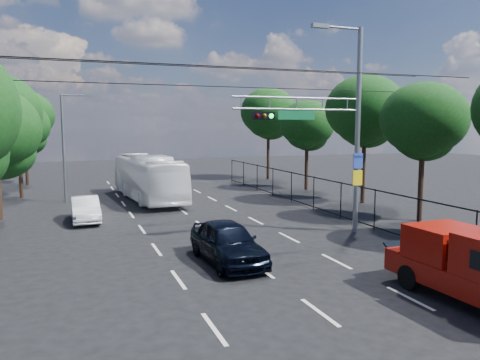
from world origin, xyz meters
name	(u,v)px	position (x,y,z in m)	size (l,w,h in m)	color
ground	(320,312)	(0.00, 0.00, 0.00)	(120.00, 120.00, 0.00)	black
lane_markings	(191,218)	(0.00, 14.00, 0.01)	(6.12, 38.00, 0.01)	beige
signal_mast	(335,121)	(5.28, 7.99, 5.24)	(6.43, 0.39, 9.50)	slate
streetlight_left	(66,142)	(-6.33, 22.00, 3.94)	(2.09, 0.22, 7.08)	slate
utility_wires	(219,74)	(0.00, 8.83, 7.23)	(22.00, 5.04, 0.74)	black
fence_right	(330,197)	(7.60, 12.17, 1.03)	(0.06, 34.03, 2.00)	black
tree_right_b	(423,125)	(11.22, 9.02, 5.06)	(4.50, 4.50, 7.31)	black
tree_right_c	(365,115)	(11.82, 15.02, 5.73)	(5.10, 5.10, 8.29)	black
tree_right_d	(307,128)	(11.42, 22.02, 4.85)	(4.32, 4.32, 7.02)	black
tree_right_e	(268,116)	(11.62, 30.02, 5.94)	(5.28, 5.28, 8.58)	black
tree_left_d	(19,130)	(-9.38, 25.02, 4.72)	(4.20, 4.20, 6.83)	black
tree_left_e	(25,120)	(-9.58, 33.02, 5.53)	(4.92, 4.92, 7.99)	black
navy_hatchback	(227,242)	(-0.86, 5.27, 0.78)	(1.84, 4.56, 1.56)	black
white_bus	(148,177)	(-1.17, 21.35, 1.52)	(2.55, 10.89, 3.03)	white
white_van	(85,209)	(-5.50, 15.00, 0.65)	(1.37, 3.92, 1.29)	white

